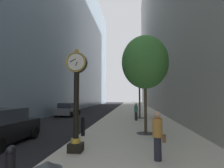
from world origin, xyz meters
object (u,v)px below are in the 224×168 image
at_px(street_clock, 76,95).
at_px(car_grey_near, 68,110).
at_px(bollard_third, 83,126).
at_px(street_tree_mid_near, 139,72).
at_px(pedestrian_walking, 158,134).
at_px(bollard_nearest, 11,168).
at_px(car_black_mid, 1,127).
at_px(pedestrian_by_clock, 136,111).
at_px(street_tree_near, 145,62).

bearing_deg(street_clock, car_grey_near, 110.01).
distance_m(bollard_third, street_tree_mid_near, 10.95).
xyz_separation_m(bollard_third, pedestrian_walking, (3.64, -3.83, 0.32)).
distance_m(street_clock, pedestrian_walking, 3.49).
bearing_deg(bollard_third, car_grey_near, 112.54).
bearing_deg(bollard_nearest, street_clock, 81.32).
bearing_deg(bollard_nearest, car_black_mid, 128.09).
bearing_deg(bollard_nearest, bollard_third, 90.00).
relative_size(bollard_nearest, street_tree_mid_near, 0.17).
relative_size(street_clock, bollard_third, 3.84).
height_order(street_tree_mid_near, car_grey_near, street_tree_mid_near).
bearing_deg(bollard_nearest, pedestrian_by_clock, 77.19).
distance_m(bollard_third, street_tree_near, 5.25).
relative_size(street_tree_mid_near, pedestrian_walking, 3.81).
height_order(bollard_nearest, pedestrian_walking, pedestrian_walking).
height_order(street_clock, pedestrian_walking, street_clock).
distance_m(bollard_nearest, car_black_mid, 5.92).
height_order(bollard_nearest, street_tree_near, street_tree_near).
xyz_separation_m(street_tree_near, pedestrian_walking, (0.07, -4.84, -3.40)).
distance_m(pedestrian_by_clock, car_black_mid, 11.41).
distance_m(bollard_nearest, street_tree_mid_near, 16.85).
distance_m(street_clock, street_tree_mid_near, 13.17).
relative_size(street_tree_near, street_tree_mid_near, 0.92).
height_order(bollard_third, street_tree_near, street_tree_near).
xyz_separation_m(bollard_nearest, car_grey_near, (-5.06, 18.66, 0.07)).
bearing_deg(car_grey_near, car_black_mid, -84.26).
distance_m(street_clock, pedestrian_by_clock, 10.88).
relative_size(car_grey_near, car_black_mid, 0.98).
bearing_deg(pedestrian_by_clock, car_grey_near, 149.49).
height_order(pedestrian_by_clock, car_grey_near, pedestrian_by_clock).
height_order(pedestrian_walking, car_black_mid, pedestrian_walking).
relative_size(bollard_third, car_grey_near, 0.26).
bearing_deg(car_grey_near, bollard_nearest, -74.83).
relative_size(street_tree_near, pedestrian_by_clock, 3.70).
distance_m(bollard_nearest, street_tree_near, 9.09).
bearing_deg(car_black_mid, car_grey_near, 95.74).
distance_m(bollard_nearest, car_grey_near, 19.33).
xyz_separation_m(street_clock, street_tree_near, (3.05, 4.12, 2.01)).
bearing_deg(car_grey_near, street_tree_near, -52.33).
relative_size(bollard_third, pedestrian_by_clock, 0.68).
height_order(street_clock, car_black_mid, street_clock).
height_order(street_tree_mid_near, pedestrian_by_clock, street_tree_mid_near).
height_order(bollard_nearest, pedestrian_by_clock, pedestrian_by_clock).
distance_m(street_clock, bollard_nearest, 3.81).
bearing_deg(street_tree_mid_near, bollard_third, -110.71).
bearing_deg(street_tree_mid_near, pedestrian_walking, -89.71).
bearing_deg(street_clock, car_black_mid, 162.72).
bearing_deg(car_grey_near, street_tree_mid_near, -17.65).
xyz_separation_m(street_tree_near, pedestrian_by_clock, (-0.42, 6.34, -3.45)).
bearing_deg(pedestrian_walking, street_tree_near, 90.81).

